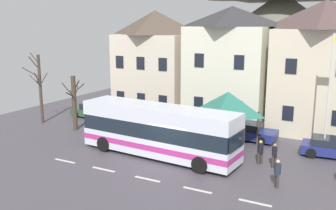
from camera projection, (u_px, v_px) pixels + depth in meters
The scene contains 19 objects.
ground_plane at pixel (169, 165), 23.10m from camera, with size 40.00×60.00×0.07m.
townhouse_00 at pixel (156, 63), 35.59m from camera, with size 6.65×5.26×9.56m.
townhouse_01 at pixel (231, 65), 32.46m from camera, with size 6.64×5.81×9.79m.
townhouse_02 at pixel (321, 67), 29.31m from camera, with size 6.77×6.31×10.13m.
hilltop_castle at pixel (279, 36), 48.95m from camera, with size 35.62×35.62×20.13m.
transit_bus at pixel (158, 131), 24.26m from camera, with size 10.78×3.19×3.27m.
bus_shelter at pixel (228, 103), 25.52m from camera, with size 3.60×3.60×3.93m.
parked_car_01 at pixel (244, 130), 28.16m from camera, with size 4.58×2.11×1.28m.
parked_car_02 at pixel (95, 111), 34.42m from camera, with size 4.67×2.40×1.31m.
parked_car_03 at pixel (138, 120), 31.15m from camera, with size 4.51×2.11×1.40m.
parked_car_04 at pixel (332, 147), 24.39m from camera, with size 3.93×2.14×1.22m.
pedestrian_00 at pixel (230, 142), 24.60m from camera, with size 0.31×0.28×1.52m.
pedestrian_01 at pixel (260, 151), 23.09m from camera, with size 0.36×0.36×1.48m.
pedestrian_02 at pixel (274, 154), 22.49m from camera, with size 0.30×0.30×1.48m.
pedestrian_03 at pixel (277, 172), 19.71m from camera, with size 0.34×0.34×1.53m.
public_bench at pixel (217, 132), 28.43m from camera, with size 1.70×0.48×0.87m.
flagpole at pixel (330, 88), 23.49m from camera, with size 0.95×0.10×7.80m.
bare_tree_00 at pixel (40, 87), 32.20m from camera, with size 1.84×1.16×6.05m.
bare_tree_01 at pixel (74, 102), 30.17m from camera, with size 1.64×2.20×4.37m.
Camera 1 is at (10.27, -19.26, 8.38)m, focal length 40.76 mm.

